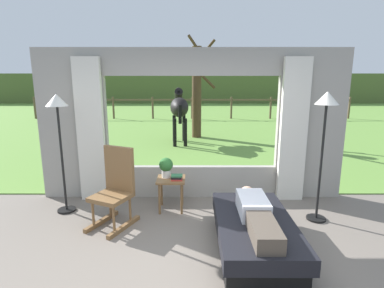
{
  "coord_description": "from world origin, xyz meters",
  "views": [
    {
      "loc": [
        0.0,
        -2.88,
        2.07
      ],
      "look_at": [
        0.0,
        1.8,
        1.05
      ],
      "focal_mm": 28.51,
      "sensor_mm": 36.0,
      "label": 1
    }
  ],
  "objects": [
    {
      "name": "distant_hill_ridge",
      "position": [
        0.0,
        23.0,
        1.2
      ],
      "size": [
        36.0,
        2.0,
        2.4
      ],
      "primitive_type": "cube",
      "color": "#4F6131",
      "rests_on": "ground_plane"
    },
    {
      "name": "book_stack",
      "position": [
        -0.24,
        1.62,
        0.56
      ],
      "size": [
        0.18,
        0.15,
        0.08
      ],
      "color": "#B22D28",
      "rests_on": "side_table"
    },
    {
      "name": "curtain_panel_left",
      "position": [
        -1.69,
        2.12,
        1.2
      ],
      "size": [
        0.44,
        0.1,
        2.4
      ],
      "primitive_type": "cube",
      "color": "silver",
      "rests_on": "ground_plane"
    },
    {
      "name": "floor_lamp_right",
      "position": [
        1.85,
        1.33,
        1.53
      ],
      "size": [
        0.32,
        0.32,
        1.89
      ],
      "color": "black",
      "rests_on": "ground_plane"
    },
    {
      "name": "side_table",
      "position": [
        -0.33,
        1.68,
        0.43
      ],
      "size": [
        0.44,
        0.44,
        0.52
      ],
      "color": "brown",
      "rests_on": "ground_plane"
    },
    {
      "name": "pasture_tree",
      "position": [
        0.17,
        7.7,
        1.67
      ],
      "size": [
        1.09,
        1.27,
        3.4
      ],
      "color": "#4C3823",
      "rests_on": "outdoor_pasture_lawn"
    },
    {
      "name": "curtain_panel_right",
      "position": [
        1.69,
        2.12,
        1.2
      ],
      "size": [
        0.44,
        0.1,
        2.4
      ],
      "primitive_type": "cube",
      "color": "silver",
      "rests_on": "ground_plane"
    },
    {
      "name": "pasture_fence_line",
      "position": [
        0.0,
        12.64,
        0.74
      ],
      "size": [
        16.1,
        0.1,
        1.1
      ],
      "color": "brown",
      "rests_on": "outdoor_pasture_lawn"
    },
    {
      "name": "back_wall_with_window",
      "position": [
        0.0,
        2.26,
        1.25
      ],
      "size": [
        5.2,
        0.12,
        2.55
      ],
      "color": "#9E998E",
      "rests_on": "ground_plane"
    },
    {
      "name": "recliner_sofa",
      "position": [
        0.75,
        0.48,
        0.22
      ],
      "size": [
        0.91,
        1.71,
        0.42
      ],
      "rotation": [
        0.0,
        0.0,
        -0.01
      ],
      "color": "black",
      "rests_on": "ground_plane"
    },
    {
      "name": "outdoor_pasture_lawn",
      "position": [
        0.0,
        13.16,
        0.01
      ],
      "size": [
        36.0,
        21.68,
        0.02
      ],
      "primitive_type": "cube",
      "color": "olive",
      "rests_on": "ground_plane"
    },
    {
      "name": "reclining_person",
      "position": [
        0.75,
        0.43,
        0.52
      ],
      "size": [
        0.34,
        1.43,
        0.22
      ],
      "rotation": [
        0.0,
        0.0,
        -0.01
      ],
      "color": "silver",
      "rests_on": "recliner_sofa"
    },
    {
      "name": "ground_plane",
      "position": [
        0.0,
        0.0,
        0.0
      ],
      "size": [
        12.0,
        12.0,
        0.0
      ],
      "primitive_type": "plane",
      "color": "#70665B"
    },
    {
      "name": "rocking_chair",
      "position": [
        -1.09,
        1.21,
        0.55
      ],
      "size": [
        0.71,
        0.81,
        1.12
      ],
      "rotation": [
        0.0,
        0.0,
        -0.44
      ],
      "color": "brown",
      "rests_on": "ground_plane"
    },
    {
      "name": "horse",
      "position": [
        -0.4,
        6.69,
        1.16
      ],
      "size": [
        0.65,
        1.82,
        1.73
      ],
      "rotation": [
        0.0,
        0.0,
        0.07
      ],
      "color": "black",
      "rests_on": "outdoor_pasture_lawn"
    },
    {
      "name": "floor_lamp_left",
      "position": [
        -1.99,
        1.63,
        1.49
      ],
      "size": [
        0.32,
        0.32,
        1.84
      ],
      "color": "black",
      "rests_on": "ground_plane"
    },
    {
      "name": "potted_plant",
      "position": [
        -0.41,
        1.74,
        0.7
      ],
      "size": [
        0.22,
        0.22,
        0.32
      ],
      "color": "silver",
      "rests_on": "side_table"
    }
  ]
}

